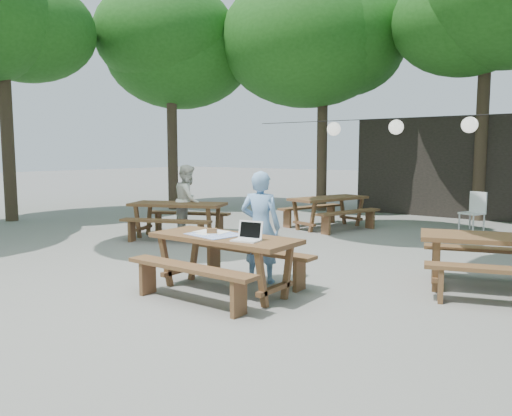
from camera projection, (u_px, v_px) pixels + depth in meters
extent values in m
plane|color=#63625E|center=(245.00, 286.00, 6.83)|extent=(80.00, 80.00, 0.00)
cube|color=black|center=(473.00, 166.00, 14.79)|extent=(6.00, 3.00, 2.80)
cube|color=#533B1D|center=(224.00, 238.00, 6.47)|extent=(2.00, 0.80, 0.06)
cube|color=#533B1D|center=(190.00, 268.00, 5.98)|extent=(1.90, 0.28, 0.05)
cube|color=#533B1D|center=(254.00, 251.00, 7.02)|extent=(1.90, 0.28, 0.05)
cube|color=#533B1D|center=(224.00, 266.00, 6.51)|extent=(1.70, 0.70, 0.69)
cube|color=#533B1D|center=(178.00, 204.00, 10.62)|extent=(2.15, 1.51, 0.06)
cube|color=#533B1D|center=(165.00, 221.00, 10.03)|extent=(1.86, 0.99, 0.05)
cube|color=#533B1D|center=(189.00, 213.00, 11.28)|extent=(1.86, 0.99, 0.05)
cube|color=#533B1D|center=(178.00, 222.00, 10.67)|extent=(1.84, 1.30, 0.69)
cube|color=#533B1D|center=(502.00, 239.00, 6.43)|extent=(2.15, 1.37, 0.06)
cube|color=#533B1D|center=(509.00, 270.00, 5.85)|extent=(1.89, 0.85, 0.05)
cube|color=#533B1D|center=(494.00, 250.00, 7.08)|extent=(1.89, 0.85, 0.05)
cube|color=#533B1D|center=(501.00, 267.00, 6.48)|extent=(1.83, 1.19, 0.69)
cube|color=#533B1D|center=(329.00, 198.00, 11.97)|extent=(1.33, 2.14, 0.06)
cube|color=#533B1D|center=(349.00, 212.00, 11.49)|extent=(0.80, 1.90, 0.05)
cube|color=#533B1D|center=(310.00, 207.00, 12.51)|extent=(0.80, 1.90, 0.05)
cube|color=#533B1D|center=(329.00, 214.00, 12.01)|extent=(1.15, 1.83, 0.69)
imported|color=#76A4D8|center=(261.00, 227.00, 6.99)|extent=(0.66, 0.54, 1.57)
imported|color=white|center=(188.00, 200.00, 10.95)|extent=(0.90, 0.95, 1.55)
cube|color=white|center=(472.00, 213.00, 11.67)|extent=(0.58, 0.58, 0.04)
cube|color=white|center=(478.00, 202.00, 11.74)|extent=(0.42, 0.22, 0.48)
cube|color=white|center=(471.00, 222.00, 11.69)|extent=(0.56, 0.56, 0.38)
cube|color=white|center=(246.00, 240.00, 6.08)|extent=(0.36, 0.28, 0.02)
cube|color=white|center=(251.00, 230.00, 6.17)|extent=(0.34, 0.11, 0.23)
cube|color=black|center=(250.00, 230.00, 6.16)|extent=(0.28, 0.09, 0.19)
cube|color=blue|center=(215.00, 234.00, 6.56)|extent=(0.74, 0.66, 0.01)
cube|color=white|center=(208.00, 233.00, 6.63)|extent=(0.23, 0.31, 0.00)
cube|color=white|center=(219.00, 232.00, 6.69)|extent=(0.25, 0.32, 0.00)
cube|color=white|center=(205.00, 231.00, 6.78)|extent=(0.23, 0.31, 0.00)
cube|color=brown|center=(212.00, 231.00, 6.61)|extent=(0.16, 0.15, 0.06)
cylinder|color=black|center=(427.00, 117.00, 11.05)|extent=(9.00, 0.02, 0.02)
sphere|color=white|center=(334.00, 129.00, 12.42)|extent=(0.34, 0.34, 0.34)
sphere|color=white|center=(396.00, 127.00, 11.48)|extent=(0.34, 0.34, 0.34)
sphere|color=white|center=(470.00, 125.00, 10.54)|extent=(0.34, 0.34, 0.34)
cylinder|color=#2D2319|center=(7.00, 130.00, 13.05)|extent=(0.32, 0.32, 4.79)
ellipsoid|color=#1C5316|center=(1.00, 24.00, 12.75)|extent=(4.17, 4.17, 3.13)
cylinder|color=#2D2319|center=(172.00, 133.00, 15.77)|extent=(0.32, 0.32, 4.83)
ellipsoid|color=#1C5316|center=(171.00, 45.00, 15.46)|extent=(4.49, 4.49, 3.37)
cylinder|color=#2D2319|center=(322.00, 136.00, 15.43)|extent=(0.32, 0.32, 4.64)
ellipsoid|color=#1C5316|center=(323.00, 49.00, 15.14)|extent=(4.96, 4.96, 3.72)
cylinder|color=#2D2319|center=(482.00, 121.00, 13.15)|extent=(0.32, 0.32, 5.26)
ellipsoid|color=#1C5316|center=(488.00, 6.00, 12.82)|extent=(4.83, 4.83, 3.62)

